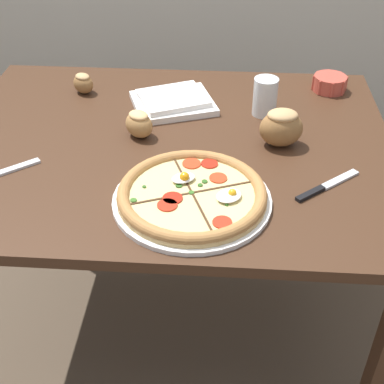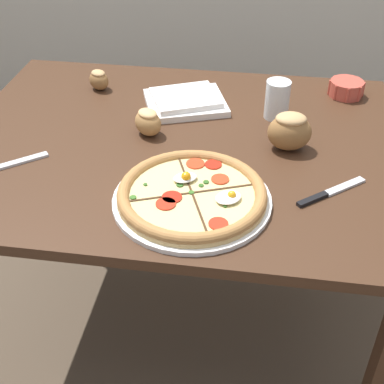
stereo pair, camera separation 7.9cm
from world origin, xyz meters
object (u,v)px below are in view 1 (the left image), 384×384
at_px(bread_piece_far, 281,127).
at_px(pizza, 192,195).
at_px(napkin_folded, 173,102).
at_px(bread_piece_mid, 139,124).
at_px(bread_piece_near, 83,83).
at_px(water_glass, 265,99).
at_px(knife_main, 327,186).
at_px(dining_table, 170,172).
at_px(ramekin_bowl, 330,83).

bearing_deg(bread_piece_far, pizza, -128.98).
distance_m(napkin_folded, bread_piece_mid, 0.20).
distance_m(bread_piece_near, bread_piece_far, 0.67).
bearing_deg(water_glass, bread_piece_near, 169.81).
distance_m(bread_piece_near, knife_main, 0.86).
height_order(dining_table, napkin_folded, napkin_folded).
height_order(ramekin_bowl, water_glass, water_glass).
height_order(bread_piece_mid, water_glass, water_glass).
relative_size(bread_piece_mid, knife_main, 0.63).
bearing_deg(bread_piece_near, water_glass, -10.19).
distance_m(bread_piece_mid, water_glass, 0.39).
bearing_deg(dining_table, ramekin_bowl, 36.16).
bearing_deg(dining_table, water_glass, 33.84).
bearing_deg(napkin_folded, dining_table, -87.45).
distance_m(dining_table, knife_main, 0.46).
distance_m(bread_piece_mid, bread_piece_far, 0.39).
height_order(pizza, knife_main, pizza).
xyz_separation_m(napkin_folded, water_glass, (0.28, -0.03, 0.03)).
xyz_separation_m(pizza, ramekin_bowl, (0.40, 0.62, 0.01)).
xyz_separation_m(pizza, bread_piece_mid, (-0.17, 0.29, 0.02)).
bearing_deg(pizza, dining_table, 107.07).
relative_size(ramekin_bowl, napkin_folded, 0.39).
bearing_deg(ramekin_bowl, napkin_folded, -163.60).
xyz_separation_m(bread_piece_near, bread_piece_mid, (0.22, -0.26, 0.01)).
xyz_separation_m(ramekin_bowl, bread_piece_far, (-0.18, -0.35, 0.03)).
height_order(bread_piece_far, water_glass, water_glass).
height_order(napkin_folded, bread_piece_mid, bread_piece_mid).
bearing_deg(ramekin_bowl, pizza, -122.87).
relative_size(dining_table, ramekin_bowl, 11.02).
xyz_separation_m(dining_table, knife_main, (0.41, -0.19, 0.11)).
bearing_deg(pizza, knife_main, 14.25).
xyz_separation_m(ramekin_bowl, knife_main, (-0.08, -0.54, -0.02)).
bearing_deg(dining_table, pizza, -72.93).
xyz_separation_m(pizza, bread_piece_near, (-0.39, 0.55, 0.01)).
bearing_deg(knife_main, water_glass, 71.39).
bearing_deg(ramekin_bowl, bread_piece_near, -174.81).
bearing_deg(pizza, bread_piece_mid, 119.98).
relative_size(bread_piece_far, knife_main, 0.74).
relative_size(ramekin_bowl, bread_piece_mid, 1.05).
xyz_separation_m(bread_piece_near, knife_main, (0.72, -0.47, -0.03)).
bearing_deg(dining_table, knife_main, -24.45).
xyz_separation_m(bread_piece_near, water_glass, (0.57, -0.10, 0.02)).
bearing_deg(knife_main, napkin_folded, 96.98).
bearing_deg(water_glass, ramekin_bowl, 38.83).
relative_size(napkin_folded, bread_piece_near, 3.23).
bearing_deg(pizza, water_glass, 67.52).
bearing_deg(bread_piece_near, dining_table, -42.80).
relative_size(ramekin_bowl, bread_piece_near, 1.25).
bearing_deg(bread_piece_far, dining_table, -178.89).
height_order(bread_piece_near, bread_piece_mid, bread_piece_mid).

